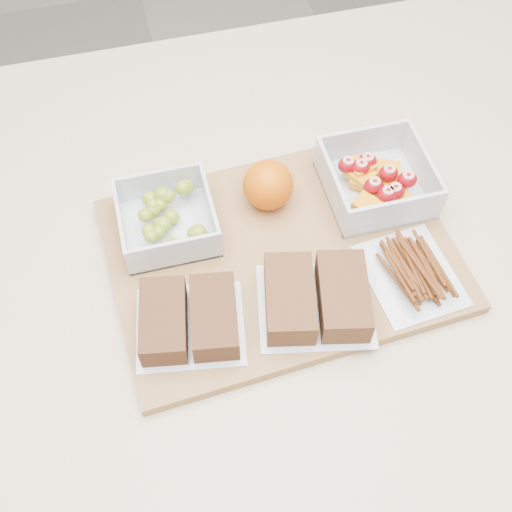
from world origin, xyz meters
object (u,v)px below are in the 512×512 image
object	(u,v)px
orange	(268,185)
sandwich_bag_left	(189,319)
sandwich_bag_center	(316,298)
pretzel_bag	(412,270)
cutting_board	(281,255)
fruit_container	(376,181)
grape_container	(168,218)

from	to	relation	value
orange	sandwich_bag_left	xyz separation A→B (m)	(-0.13, -0.16, -0.01)
sandwich_bag_center	pretzel_bag	world-z (taller)	sandwich_bag_center
cutting_board	pretzel_bag	xyz separation A→B (m)	(0.14, -0.07, 0.02)
orange	sandwich_bag_center	bearing A→B (deg)	-85.25
fruit_container	pretzel_bag	xyz separation A→B (m)	(-0.00, -0.13, -0.01)
grape_container	sandwich_bag_center	bearing A→B (deg)	-46.72
cutting_board	fruit_container	distance (m)	0.16
grape_container	fruit_container	bearing A→B (deg)	-1.71
orange	sandwich_bag_center	xyz separation A→B (m)	(0.01, -0.17, -0.01)
sandwich_bag_left	fruit_container	bearing A→B (deg)	26.54
orange	pretzel_bag	size ratio (longest dim) A/B	0.49
grape_container	orange	size ratio (longest dim) A/B	1.78
pretzel_bag	grape_container	bearing A→B (deg)	152.13
grape_container	orange	xyz separation A→B (m)	(0.13, 0.01, 0.01)
cutting_board	grape_container	bearing A→B (deg)	148.03
pretzel_bag	orange	bearing A→B (deg)	131.92
sandwich_bag_center	pretzel_bag	size ratio (longest dim) A/B	1.16
fruit_container	orange	distance (m)	0.14
fruit_container	pretzel_bag	distance (m)	0.13
cutting_board	fruit_container	world-z (taller)	fruit_container
orange	fruit_container	bearing A→B (deg)	-7.75
sandwich_bag_center	pretzel_bag	bearing A→B (deg)	5.47
fruit_container	pretzel_bag	bearing A→B (deg)	-91.01
grape_container	fruit_container	world-z (taller)	fruit_container
sandwich_bag_left	grape_container	bearing A→B (deg)	89.34
sandwich_bag_center	orange	bearing A→B (deg)	94.75
grape_container	fruit_container	distance (m)	0.27
cutting_board	orange	xyz separation A→B (m)	(0.00, 0.08, 0.04)
sandwich_bag_left	pretzel_bag	bearing A→B (deg)	0.46
grape_container	pretzel_bag	bearing A→B (deg)	-27.87
sandwich_bag_left	sandwich_bag_center	xyz separation A→B (m)	(0.15, -0.01, 0.00)
sandwich_bag_left	orange	bearing A→B (deg)	49.42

